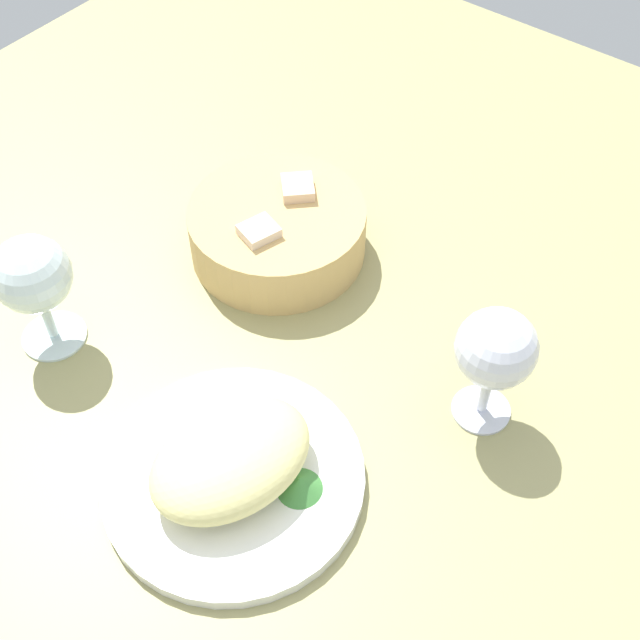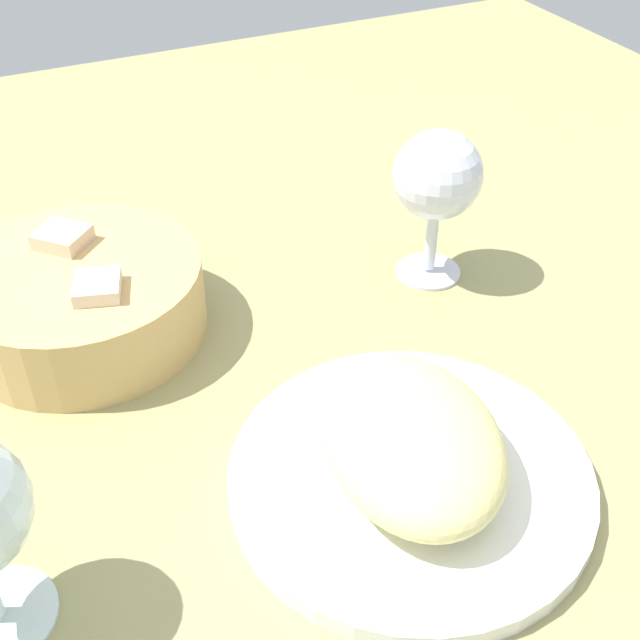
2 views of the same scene
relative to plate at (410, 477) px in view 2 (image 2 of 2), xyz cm
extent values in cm
cube|color=#9B955F|center=(13.07, 1.87, -1.70)|extent=(140.00, 140.00, 2.00)
cylinder|color=white|center=(0.00, 0.00, 0.00)|extent=(23.60, 23.60, 1.40)
ellipsoid|color=#E4DA8C|center=(0.00, 0.00, 3.36)|extent=(17.38, 14.37, 5.32)
cone|color=#40883B|center=(2.50, -5.60, 1.56)|extent=(4.15, 4.15, 1.72)
cylinder|color=tan|center=(25.04, 15.43, 2.33)|extent=(19.30, 19.30, 6.06)
cube|color=beige|center=(28.73, 15.47, 4.72)|extent=(5.11, 5.10, 3.80)
cube|color=beige|center=(21.07, 14.48, 4.61)|extent=(4.50, 4.25, 3.69)
cylinder|color=silver|center=(20.26, -13.63, -0.40)|extent=(5.65, 5.65, 0.60)
cylinder|color=silver|center=(20.26, -13.63, 2.59)|extent=(1.00, 1.00, 5.38)
sphere|color=silver|center=(20.26, -13.63, 9.00)|extent=(7.42, 7.42, 7.42)
camera|label=1|loc=(-26.06, -29.95, 68.42)|focal=48.59mm
camera|label=2|loc=(-29.56, 20.33, 40.80)|focal=46.00mm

